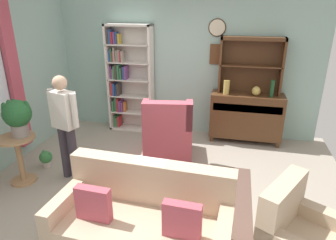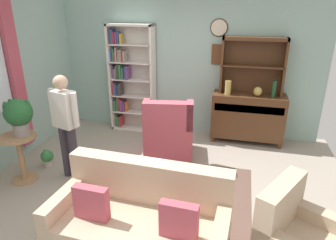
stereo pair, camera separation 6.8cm
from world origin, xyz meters
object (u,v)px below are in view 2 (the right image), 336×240
at_px(sideboard, 248,116).
at_px(person_reading, 65,121).
at_px(vase_tall, 228,88).
at_px(plant_stand, 20,153).
at_px(bottle_wine, 274,89).
at_px(potted_plant_large, 18,114).
at_px(vase_round, 258,91).
at_px(wingback_chair, 169,137).
at_px(couch_floral, 141,224).
at_px(bookshelf, 129,79).
at_px(sideboard_hutch, 253,58).
at_px(potted_plant_small, 47,157).

height_order(sideboard, person_reading, person_reading).
height_order(vase_tall, plant_stand, vase_tall).
bearing_deg(bottle_wine, sideboard, 167.11).
bearing_deg(potted_plant_large, vase_round, 32.47).
relative_size(vase_round, plant_stand, 0.24).
relative_size(wingback_chair, plant_stand, 1.48).
relative_size(couch_floral, wingback_chair, 1.75).
bearing_deg(bookshelf, couch_floral, -67.28).
relative_size(bottle_wine, potted_plant_large, 0.57).
xyz_separation_m(bottle_wine, potted_plant_large, (-3.51, -2.04, -0.05)).
distance_m(sideboard_hutch, vase_round, 0.60).
bearing_deg(potted_plant_small, person_reading, -18.72).
xyz_separation_m(bookshelf, sideboard, (2.35, -0.08, -0.54)).
height_order(bottle_wine, person_reading, person_reading).
height_order(vase_round, potted_plant_large, potted_plant_large).
xyz_separation_m(vase_round, potted_plant_small, (-3.21, -1.68, -0.84)).
height_order(wingback_chair, person_reading, person_reading).
height_order(potted_plant_small, person_reading, person_reading).
height_order(couch_floral, person_reading, person_reading).
bearing_deg(couch_floral, sideboard, 70.83).
xyz_separation_m(vase_round, person_reading, (-2.66, -1.86, -0.10)).
relative_size(sideboard, vase_round, 7.65).
relative_size(sideboard_hutch, potted_plant_large, 2.09).
distance_m(sideboard, bottle_wine, 0.69).
bearing_deg(sideboard, potted_plant_small, -150.44).
relative_size(vase_tall, potted_plant_small, 0.91).
distance_m(vase_tall, potted_plant_small, 3.28).
bearing_deg(sideboard_hutch, sideboard, -90.00).
relative_size(vase_tall, wingback_chair, 0.24).
xyz_separation_m(sideboard_hutch, person_reading, (-2.53, -2.04, -0.65)).
bearing_deg(bookshelf, bottle_wine, -3.61).
bearing_deg(couch_floral, wingback_chair, 95.81).
relative_size(sideboard_hutch, wingback_chair, 1.05).
distance_m(sideboard, vase_round, 0.52).
bearing_deg(sideboard_hutch, wingback_chair, -139.02).
relative_size(vase_tall, bottle_wine, 0.83).
height_order(plant_stand, potted_plant_large, potted_plant_large).
bearing_deg(sideboard_hutch, vase_round, -53.52).
distance_m(bookshelf, vase_tall, 1.97).
relative_size(potted_plant_large, potted_plant_small, 1.91).
distance_m(couch_floral, wingback_chair, 2.05).
xyz_separation_m(sideboard, vase_tall, (-0.39, -0.08, 0.54)).
xyz_separation_m(sideboard, couch_floral, (-1.05, -3.02, -0.20)).
xyz_separation_m(vase_tall, bottle_wine, (0.78, -0.01, 0.03)).
bearing_deg(bookshelf, wingback_chair, -44.31).
bearing_deg(vase_tall, person_reading, -139.12).
distance_m(vase_round, plant_stand, 3.96).
distance_m(vase_tall, couch_floral, 3.10).
bearing_deg(potted_plant_large, bottle_wine, 30.23).
bearing_deg(person_reading, bottle_wine, 32.26).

